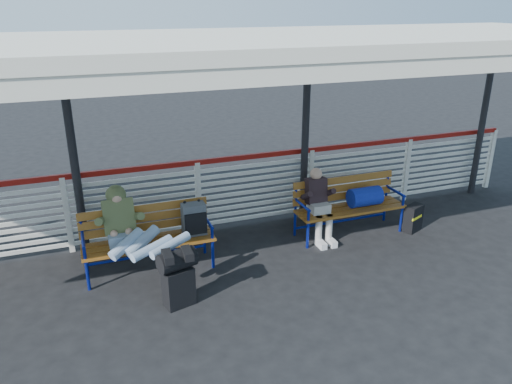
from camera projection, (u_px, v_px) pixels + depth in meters
name	position (u px, v px, depth m)	size (l,w,h in m)	color
ground	(236.00, 290.00, 6.61)	(60.00, 60.00, 0.00)	black
fence	(198.00, 194.00, 8.03)	(12.08, 0.08, 1.24)	silver
canopy	(211.00, 46.00, 6.26)	(12.60, 3.60, 3.16)	silver
luggage_stack	(178.00, 276.00, 6.14)	(0.51, 0.37, 0.76)	black
bench_left	(162.00, 229.00, 6.98)	(1.80, 0.56, 0.93)	#93551C
bench_right	(355.00, 199.00, 8.05)	(1.80, 0.56, 0.92)	#93551C
traveler_man	(140.00, 237.00, 6.53)	(0.93, 1.64, 0.77)	#93ACC7
companion_person	(319.00, 204.00, 7.82)	(0.32, 0.66, 1.15)	#B4AFA3
suitcase_side	(413.00, 218.00, 8.21)	(0.37, 0.31, 0.45)	black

